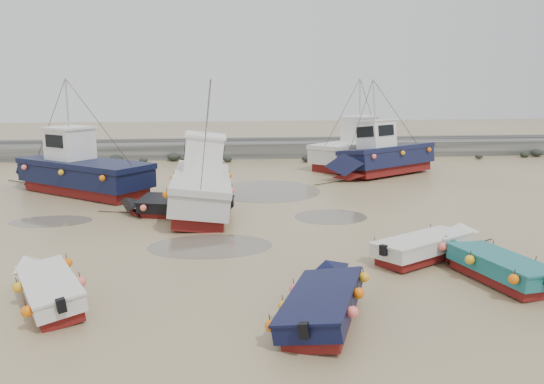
{
  "coord_description": "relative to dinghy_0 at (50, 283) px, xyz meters",
  "views": [
    {
      "loc": [
        -1.4,
        -20.56,
        6.21
      ],
      "look_at": [
        0.76,
        1.86,
        1.4
      ],
      "focal_mm": 35.0,
      "sensor_mm": 36.0,
      "label": 1
    }
  ],
  "objects": [
    {
      "name": "dinghy_4",
      "position": [
        2.88,
        9.45,
        -0.01
      ],
      "size": [
        6.53,
        3.0,
        1.43
      ],
      "rotation": [
        0.0,
        0.0,
        1.31
      ],
      "color": "maroon",
      "rests_on": "ground"
    },
    {
      "name": "dinghy_1",
      "position": [
        7.64,
        -1.76,
        -0.01
      ],
      "size": [
        3.27,
        5.9,
        1.43
      ],
      "rotation": [
        0.0,
        0.0,
        -0.38
      ],
      "color": "maroon",
      "rests_on": "ground"
    },
    {
      "name": "seawall",
      "position": [
        6.36,
        27.89,
        0.08
      ],
      "size": [
        60.0,
        4.92,
        1.5
      ],
      "color": "slate",
      "rests_on": "ground"
    },
    {
      "name": "puddle_b",
      "position": [
        9.88,
        8.58,
        -0.55
      ],
      "size": [
        3.36,
        3.36,
        0.01
      ],
      "primitive_type": "cylinder",
      "color": "#61584C",
      "rests_on": "ground"
    },
    {
      "name": "cabin_boat_1",
      "position": [
        3.8,
        10.52,
        0.77
      ],
      "size": [
        3.08,
        10.66,
        6.22
      ],
      "rotation": [
        0.0,
        0.0,
        0.01
      ],
      "color": "maroon",
      "rests_on": "ground"
    },
    {
      "name": "cabin_boat_2",
      "position": [
        15.39,
        18.78,
        0.79
      ],
      "size": [
        9.2,
        6.28,
        6.22
      ],
      "rotation": [
        0.0,
        0.0,
        2.11
      ],
      "color": "maroon",
      "rests_on": "ground"
    },
    {
      "name": "puddle_c",
      "position": [
        -2.71,
        8.97,
        -0.55
      ],
      "size": [
        3.6,
        3.6,
        0.01
      ],
      "primitive_type": "cylinder",
      "color": "#61584C",
      "rests_on": "ground"
    },
    {
      "name": "cabin_boat_3",
      "position": [
        14.65,
        22.29,
        0.8
      ],
      "size": [
        8.4,
        7.25,
        6.22
      ],
      "rotation": [
        0.0,
        0.0,
        -0.88
      ],
      "color": "maroon",
      "rests_on": "ground"
    },
    {
      "name": "puddle_a",
      "position": [
        4.43,
        4.71,
        -0.55
      ],
      "size": [
        4.73,
        4.73,
        0.01
      ],
      "primitive_type": "cylinder",
      "color": "#61584C",
      "rests_on": "ground"
    },
    {
      "name": "dinghy_2",
      "position": [
        13.38,
        0.51,
        0.0
      ],
      "size": [
        2.59,
        5.57,
        1.43
      ],
      "rotation": [
        0.0,
        0.0,
        0.27
      ],
      "color": "maroon",
      "rests_on": "ground"
    },
    {
      "name": "dinghy_0",
      "position": [
        0.0,
        0.0,
        0.0
      ],
      "size": [
        3.11,
        5.41,
        1.43
      ],
      "rotation": [
        0.0,
        0.0,
        0.46
      ],
      "color": "maroon",
      "rests_on": "ground"
    },
    {
      "name": "cabin_boat_0",
      "position": [
        -3.09,
        15.21,
        0.75
      ],
      "size": [
        9.86,
        7.9,
        6.22
      ],
      "rotation": [
        0.0,
        0.0,
        0.93
      ],
      "color": "maroon",
      "rests_on": "ground"
    },
    {
      "name": "ground",
      "position": [
        6.32,
        5.9,
        -0.55
      ],
      "size": [
        120.0,
        120.0,
        0.0
      ],
      "primitive_type": "plane",
      "color": "tan",
      "rests_on": "ground"
    },
    {
      "name": "puddle_d",
      "position": [
        7.45,
        14.62,
        -0.55
      ],
      "size": [
        6.04,
        6.04,
        0.01
      ],
      "primitive_type": "cylinder",
      "color": "#61584C",
      "rests_on": "ground"
    },
    {
      "name": "person",
      "position": [
        3.65,
        13.01,
        -0.55
      ],
      "size": [
        0.79,
        0.7,
        1.81
      ],
      "primitive_type": "imported",
      "rotation": [
        0.0,
        0.0,
        3.66
      ],
      "color": "#1B2237",
      "rests_on": "ground"
    },
    {
      "name": "dinghy_3",
      "position": [
        12.19,
        2.58,
        -0.01
      ],
      "size": [
        5.64,
        3.63,
        1.43
      ],
      "rotation": [
        0.0,
        0.0,
        -1.06
      ],
      "color": "maroon",
      "rests_on": "ground"
    }
  ]
}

